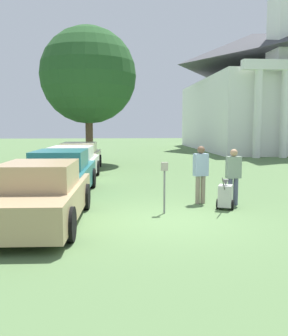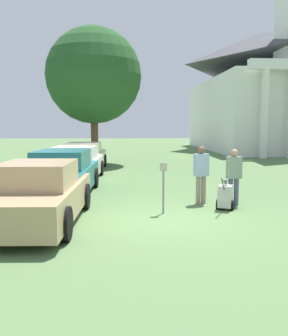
% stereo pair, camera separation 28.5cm
% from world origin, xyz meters
% --- Properties ---
extents(ground_plane, '(120.00, 120.00, 0.00)m').
position_xyz_m(ground_plane, '(0.00, 0.00, 0.00)').
color(ground_plane, '#517042').
extents(parked_car_tan, '(2.10, 4.82, 1.48)m').
position_xyz_m(parked_car_tan, '(-3.02, -0.07, 0.68)').
color(parked_car_tan, tan).
rests_on(parked_car_tan, ground_plane).
extents(parked_car_teal, '(2.12, 5.17, 1.52)m').
position_xyz_m(parked_car_teal, '(-3.03, 3.52, 0.70)').
color(parked_car_teal, '#23666B').
rests_on(parked_car_teal, ground_plane).
extents(parked_car_white, '(2.18, 5.30, 1.46)m').
position_xyz_m(parked_car_white, '(-3.03, 6.95, 0.68)').
color(parked_car_white, silver).
rests_on(parked_car_white, ground_plane).
extents(parked_car_cream, '(2.16, 5.01, 1.46)m').
position_xyz_m(parked_car_cream, '(-3.02, 10.77, 0.68)').
color(parked_car_cream, beige).
rests_on(parked_car_cream, ground_plane).
extents(parking_meter, '(0.18, 0.09, 1.37)m').
position_xyz_m(parking_meter, '(0.03, 0.74, 0.95)').
color(parking_meter, slate).
rests_on(parking_meter, ground_plane).
extents(person_worker, '(0.46, 0.30, 1.73)m').
position_xyz_m(person_worker, '(1.29, 1.91, 0.98)').
color(person_worker, gray).
rests_on(person_worker, ground_plane).
extents(person_supervisor, '(0.43, 0.23, 1.65)m').
position_xyz_m(person_supervisor, '(2.19, 1.61, 0.94)').
color(person_supervisor, '#515670').
rests_on(person_supervisor, ground_plane).
extents(equipment_cart, '(0.60, 0.98, 1.00)m').
position_xyz_m(equipment_cart, '(1.79, 1.07, 0.39)').
color(equipment_cart, '#B2B2AD').
rests_on(equipment_cart, ground_plane).
extents(church, '(10.15, 18.84, 22.86)m').
position_xyz_m(church, '(12.05, 26.22, 5.78)').
color(church, white).
rests_on(church, ground_plane).
extents(shade_tree, '(5.64, 5.64, 8.08)m').
position_xyz_m(shade_tree, '(-2.69, 13.70, 5.25)').
color(shade_tree, brown).
rests_on(shade_tree, ground_plane).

